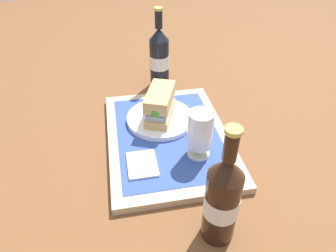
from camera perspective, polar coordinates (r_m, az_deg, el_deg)
ground_plane at (r=0.84m, az=0.00°, el=-2.71°), size 3.00×3.00×0.00m
tray at (r=0.83m, az=0.00°, el=-2.18°), size 0.44×0.32×0.02m
placemat at (r=0.82m, az=0.00°, el=-1.62°), size 0.38×0.27×0.00m
plate at (r=0.87m, az=-1.44°, el=1.41°), size 0.19×0.19×0.01m
sandwich at (r=0.84m, az=-1.54°, el=4.03°), size 0.14×0.11×0.08m
beer_glass at (r=0.72m, az=5.97°, el=-1.29°), size 0.06×0.06×0.12m
napkin_folded at (r=0.74m, az=-4.85°, el=-7.14°), size 0.09×0.07×0.01m
beer_bottle at (r=0.57m, az=10.07°, el=-13.28°), size 0.07×0.07×0.27m
second_bottle at (r=1.04m, az=-1.63°, el=12.66°), size 0.07×0.07×0.27m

